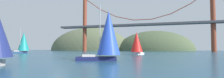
# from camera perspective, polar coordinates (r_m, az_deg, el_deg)

# --- Properties ---
(ground_plane) EXTENTS (360.00, 360.00, 0.00)m
(ground_plane) POSITION_cam_1_polar(r_m,az_deg,el_deg) (27.44, -16.06, -7.15)
(ground_plane) COLOR navy
(headland_left) EXTENTS (79.43, 44.00, 43.19)m
(headland_left) POSITION_cam_1_polar(r_m,az_deg,el_deg) (172.75, -7.05, -3.64)
(headland_left) COLOR #5B6647
(headland_left) RESTS_ON ground_plane
(headland_center) EXTENTS (65.28, 44.00, 34.03)m
(headland_center) POSITION_cam_1_polar(r_m,az_deg,el_deg) (158.32, 13.27, -3.65)
(headland_center) COLOR #4C5B3D
(headland_center) RESTS_ON ground_plane
(suspension_bridge) EXTENTS (118.47, 6.00, 38.26)m
(suspension_bridge) POSITION_cam_1_polar(r_m,az_deg,el_deg) (120.03, 9.59, 4.82)
(suspension_bridge) COLOR brown
(suspension_bridge) RESTS_ON ground_plane
(sailboat_blue_spinnaker) EXTENTS (7.99, 5.88, 9.33)m
(sailboat_blue_spinnaker) POSITION_cam_1_polar(r_m,az_deg,el_deg) (30.56, -1.43, 1.37)
(sailboat_blue_spinnaker) COLOR #191E4C
(sailboat_blue_spinnaker) RESTS_ON ground_plane
(sailboat_red_spinnaker) EXTENTS (4.53, 7.30, 8.44)m
(sailboat_red_spinnaker) POSITION_cam_1_polar(r_m,az_deg,el_deg) (58.57, 7.82, -1.20)
(sailboat_red_spinnaker) COLOR white
(sailboat_red_spinnaker) RESTS_ON ground_plane
(sailboat_teal_sail) EXTENTS (5.50, 8.63, 10.53)m
(sailboat_teal_sail) POSITION_cam_1_polar(r_m,az_deg,el_deg) (85.80, -26.17, -0.91)
(sailboat_teal_sail) COLOR navy
(sailboat_teal_sail) RESTS_ON ground_plane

